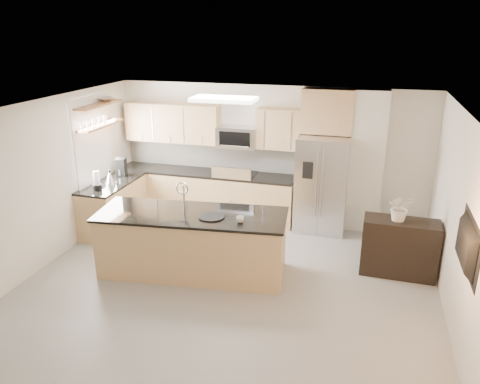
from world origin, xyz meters
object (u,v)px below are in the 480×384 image
(kettle, at_px, (110,178))
(television, at_px, (462,245))
(bowl, at_px, (105,99))
(range, at_px, (236,196))
(credenza, at_px, (399,248))
(cup, at_px, (240,219))
(microwave, at_px, (237,137))
(flower_vase, at_px, (401,201))
(island, at_px, (193,243))
(coffee_maker, at_px, (121,167))
(blender, at_px, (97,182))
(refrigerator, at_px, (322,184))
(platter, at_px, (211,217))

(kettle, height_order, television, television)
(kettle, height_order, bowl, bowl)
(range, xyz_separation_m, credenza, (3.01, -1.44, -0.03))
(cup, relative_size, bowl, 0.31)
(microwave, height_order, flower_vase, microwave)
(microwave, relative_size, cup, 6.74)
(range, relative_size, bowl, 3.16)
(island, distance_m, flower_vase, 3.18)
(cup, distance_m, flower_vase, 2.40)
(coffee_maker, xyz_separation_m, television, (5.61, -2.48, 0.27))
(island, distance_m, bowl, 3.28)
(credenza, bearing_deg, range, 155.93)
(flower_vase, bearing_deg, blender, -179.10)
(range, relative_size, television, 1.06)
(kettle, xyz_separation_m, coffee_maker, (-0.07, 0.54, 0.04))
(credenza, relative_size, bowl, 3.08)
(range, relative_size, coffee_maker, 3.39)
(refrigerator, xyz_separation_m, cup, (-0.91, -2.31, 0.14))
(range, bearing_deg, credenza, -25.50)
(coffee_maker, distance_m, flower_vase, 5.12)
(range, relative_size, cup, 10.11)
(refrigerator, bearing_deg, range, 178.40)
(microwave, bearing_deg, flower_vase, -27.91)
(refrigerator, distance_m, kettle, 3.86)
(refrigerator, bearing_deg, island, -127.89)
(platter, bearing_deg, refrigerator, 58.79)
(platter, bearing_deg, coffee_maker, 145.39)
(microwave, distance_m, bowl, 2.52)
(cup, bearing_deg, credenza, 22.10)
(credenza, distance_m, flower_vase, 0.76)
(microwave, distance_m, television, 4.79)
(refrigerator, relative_size, bowl, 4.94)
(bowl, relative_size, television, 0.33)
(island, distance_m, television, 3.76)
(blender, height_order, coffee_maker, blender)
(island, relative_size, flower_vase, 4.67)
(bowl, xyz_separation_m, television, (5.76, -2.41, -1.03))
(cup, bearing_deg, bowl, 151.29)
(range, height_order, television, television)
(blender, xyz_separation_m, kettle, (0.05, 0.34, -0.03))
(cup, relative_size, television, 0.10)
(microwave, xyz_separation_m, bowl, (-2.25, -0.84, 0.75))
(refrigerator, distance_m, platter, 2.63)
(cup, xyz_separation_m, flower_vase, (2.21, 0.91, 0.18))
(platter, distance_m, blender, 2.50)
(blender, bearing_deg, coffee_maker, 91.30)
(credenza, xyz_separation_m, flower_vase, (-0.05, -0.01, 0.76))
(blender, bearing_deg, kettle, 81.71)
(island, relative_size, cup, 26.09)
(refrigerator, relative_size, platter, 4.60)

